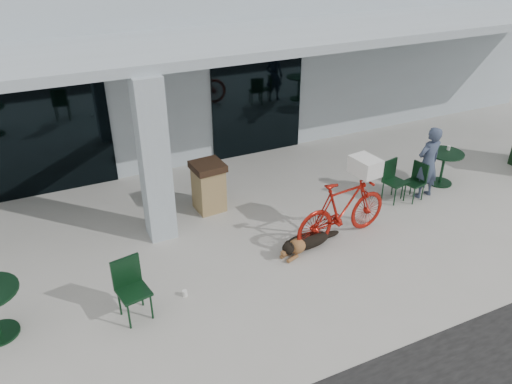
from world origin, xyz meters
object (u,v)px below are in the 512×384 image
cafe_table_far (442,168)px  cafe_chair_far_a (395,182)px  cafe_chair_far_b (414,182)px  person (428,163)px  trash_receptacle (209,187)px  cafe_chair_near (133,291)px  bicycle (343,210)px  dog (307,240)px

cafe_table_far → cafe_chair_far_a: cafe_chair_far_a is taller
cafe_chair_far_b → person: (0.33, 0.02, 0.39)m
trash_receptacle → cafe_table_far: bearing=-12.7°
cafe_table_far → cafe_chair_far_a: size_ratio=0.92×
cafe_chair_far_a → cafe_chair_far_b: size_ratio=1.08×
cafe_chair_near → cafe_table_far: 7.48m
bicycle → cafe_table_far: (3.32, 0.90, -0.24)m
cafe_chair_near → person: (6.58, 1.09, 0.31)m
cafe_chair_far_a → cafe_chair_near: bearing=179.3°
dog → cafe_chair_far_a: bearing=-3.2°
cafe_chair_far_a → dog: bearing=-176.1°
cafe_chair_near → trash_receptacle: (2.15, 2.56, 0.03)m
cafe_chair_near → trash_receptacle: trash_receptacle is taller
cafe_chair_near → cafe_table_far: size_ratio=1.20×
dog → cafe_table_far: bearing=-6.7°
cafe_chair_far_b → person: size_ratio=0.52×
bicycle → cafe_chair_far_a: (1.83, 0.73, -0.17)m
cafe_chair_far_a → person: size_ratio=0.56×
cafe_table_far → person: (-0.77, -0.29, 0.42)m
cafe_table_far → person: 0.92m
cafe_chair_near → dog: bearing=-2.5°
dog → person: size_ratio=0.66×
trash_receptacle → bicycle: bearing=-47.8°
dog → cafe_table_far: size_ratio=1.29×
bicycle → dog: (-0.76, -0.03, -0.45)m
cafe_table_far → trash_receptacle: size_ratio=0.78×
cafe_chair_near → cafe_chair_far_a: cafe_chair_near is taller
dog → cafe_table_far: cafe_table_far is taller
cafe_chair_near → cafe_chair_far_a: size_ratio=1.10×
cafe_chair_far_a → cafe_chair_far_b: bearing=-33.0°
dog → cafe_chair_far_a: 2.72m
bicycle → person: (2.55, 0.61, 0.18)m
dog → person: 3.43m
person → cafe_chair_far_b: bearing=0.4°
bicycle → dog: bearing=85.3°
bicycle → cafe_table_far: bicycle is taller
bicycle → dog: 0.88m
bicycle → cafe_chair_far_b: 2.31m
cafe_chair_far_a → trash_receptacle: bearing=147.7°
bicycle → cafe_table_far: size_ratio=2.52×
cafe_table_far → cafe_chair_far_b: 1.15m
person → trash_receptacle: person is taller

